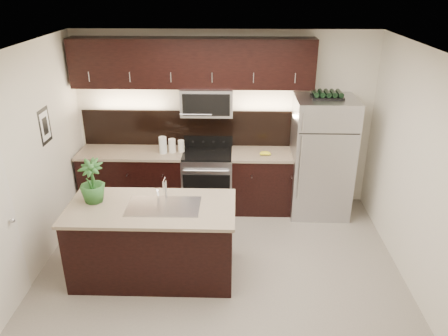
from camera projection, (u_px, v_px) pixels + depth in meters
name	position (u px, v px, depth m)	size (l,w,h in m)	color
ground	(220.00, 272.00, 5.44)	(4.50, 4.50, 0.00)	gray
room_walls	(209.00, 147.00, 4.72)	(4.52, 4.02, 2.71)	silver
counter_run	(195.00, 180.00, 6.81)	(3.51, 0.65, 0.94)	black
upper_fixtures	(194.00, 71.00, 6.26)	(3.49, 0.40, 1.66)	black
island	(153.00, 240.00, 5.25)	(1.96, 0.96, 0.94)	black
sink_faucet	(164.00, 205.00, 5.06)	(0.84, 0.50, 0.28)	silver
refrigerator	(321.00, 157.00, 6.53)	(0.87, 0.79, 1.81)	#B2B2B7
wine_rack	(327.00, 95.00, 6.14)	(0.45, 0.28, 0.10)	black
plant	(92.00, 181.00, 5.08)	(0.29, 0.29, 0.53)	#275D25
canisters	(170.00, 145.00, 6.56)	(0.37, 0.17, 0.25)	silver
french_press	(302.00, 148.00, 6.49)	(0.10, 0.10, 0.28)	silver
bananas	(262.00, 153.00, 6.51)	(0.17, 0.13, 0.05)	yellow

